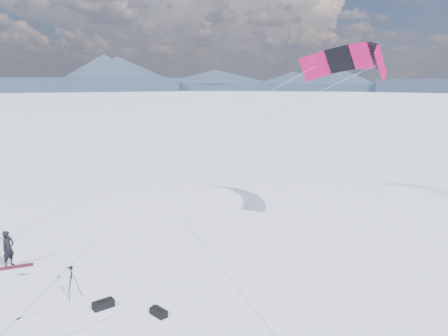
{
  "coord_description": "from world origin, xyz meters",
  "views": [
    {
      "loc": [
        5.2,
        -15.08,
        7.98
      ],
      "look_at": [
        6.15,
        5.87,
        3.73
      ],
      "focal_mm": 35.0,
      "sensor_mm": 36.0,
      "label": 1
    }
  ],
  "objects_px": {
    "snowkiter": "(10,266)",
    "gear_bag_b": "(159,312)",
    "gear_bag_a": "(103,304)",
    "snowboard": "(13,267)",
    "tripod": "(72,277)"
  },
  "relations": [
    {
      "from": "snowkiter",
      "to": "gear_bag_b",
      "type": "distance_m",
      "value": 8.19
    },
    {
      "from": "snowkiter",
      "to": "gear_bag_a",
      "type": "relative_size",
      "value": 2.01
    },
    {
      "from": "snowboard",
      "to": "gear_bag_b",
      "type": "bearing_deg",
      "value": -51.88
    },
    {
      "from": "gear_bag_b",
      "to": "tripod",
      "type": "bearing_deg",
      "value": -155.86
    },
    {
      "from": "snowboard",
      "to": "gear_bag_b",
      "type": "xyz_separation_m",
      "value": [
        6.72,
        -4.2,
        0.11
      ]
    },
    {
      "from": "snowboard",
      "to": "gear_bag_a",
      "type": "height_order",
      "value": "gear_bag_a"
    },
    {
      "from": "snowboard",
      "to": "tripod",
      "type": "bearing_deg",
      "value": -59.05
    },
    {
      "from": "snowkiter",
      "to": "gear_bag_b",
      "type": "bearing_deg",
      "value": -98.29
    },
    {
      "from": "snowkiter",
      "to": "gear_bag_a",
      "type": "bearing_deg",
      "value": -103.6
    },
    {
      "from": "snowkiter",
      "to": "tripod",
      "type": "xyz_separation_m",
      "value": [
        3.58,
        -2.95,
        0.8
      ]
    },
    {
      "from": "gear_bag_a",
      "to": "snowkiter",
      "type": "bearing_deg",
      "value": 107.36
    },
    {
      "from": "tripod",
      "to": "gear_bag_b",
      "type": "height_order",
      "value": "tripod"
    },
    {
      "from": "tripod",
      "to": "gear_bag_b",
      "type": "bearing_deg",
      "value": -45.33
    },
    {
      "from": "tripod",
      "to": "gear_bag_b",
      "type": "relative_size",
      "value": 1.78
    },
    {
      "from": "snowkiter",
      "to": "tripod",
      "type": "distance_m",
      "value": 4.7
    }
  ]
}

